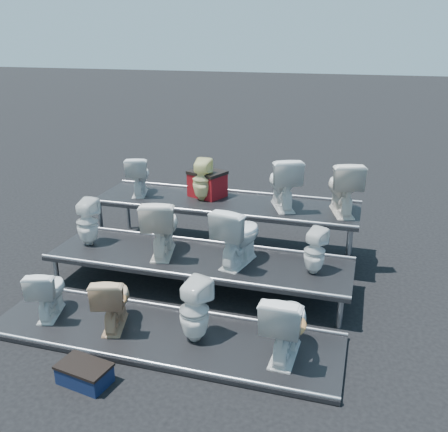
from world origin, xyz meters
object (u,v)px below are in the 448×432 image
(toilet_0, at_px, (48,291))
(toilet_10, at_px, (283,182))
(toilet_11, at_px, (343,187))
(step_stool, at_px, (85,375))
(toilet_4, at_px, (87,222))
(toilet_8, at_px, (138,175))
(toilet_2, at_px, (194,311))
(toilet_1, at_px, (113,300))
(toilet_6, at_px, (238,235))
(toilet_9, at_px, (202,180))
(red_crate, at_px, (207,185))
(toilet_7, at_px, (315,251))
(toilet_3, at_px, (285,323))
(toilet_5, at_px, (161,226))

(toilet_0, xyz_separation_m, toilet_10, (2.44, 2.60, 0.88))
(toilet_0, distance_m, toilet_10, 3.67)
(toilet_11, relative_size, step_stool, 1.56)
(toilet_4, relative_size, toilet_8, 1.06)
(toilet_2, distance_m, toilet_11, 3.07)
(toilet_1, xyz_separation_m, toilet_8, (-0.86, 2.60, 0.78))
(toilet_2, relative_size, toilet_11, 0.93)
(toilet_1, distance_m, toilet_11, 3.67)
(toilet_1, height_order, toilet_10, toilet_10)
(toilet_0, height_order, toilet_8, toilet_8)
(toilet_8, bearing_deg, toilet_6, 129.73)
(toilet_10, bearing_deg, toilet_8, -22.81)
(toilet_6, height_order, toilet_10, toilet_10)
(toilet_1, relative_size, toilet_9, 1.04)
(toilet_6, relative_size, toilet_10, 1.02)
(toilet_2, height_order, toilet_6, toilet_6)
(toilet_9, distance_m, red_crate, 0.25)
(toilet_9, distance_m, toilet_10, 1.30)
(red_crate, bearing_deg, toilet_7, -15.83)
(toilet_6, distance_m, toilet_7, 1.02)
(toilet_3, height_order, toilet_7, toilet_7)
(toilet_9, height_order, step_stool, toilet_9)
(toilet_0, xyz_separation_m, toilet_9, (1.14, 2.60, 0.81))
(toilet_0, relative_size, toilet_3, 0.81)
(toilet_8, relative_size, red_crate, 1.24)
(toilet_4, xyz_separation_m, step_stool, (1.25, -2.27, -0.71))
(toilet_1, relative_size, toilet_6, 0.85)
(step_stool, bearing_deg, toilet_10, 78.43)
(toilet_8, bearing_deg, toilet_9, 162.08)
(step_stool, bearing_deg, toilet_5, 101.59)
(step_stool, bearing_deg, red_crate, 98.04)
(toilet_0, bearing_deg, red_crate, -128.13)
(toilet_10, bearing_deg, toilet_11, 157.19)
(toilet_7, height_order, step_stool, toilet_7)
(toilet_9, bearing_deg, toilet_1, 84.73)
(toilet_11, bearing_deg, toilet_9, -16.59)
(toilet_0, distance_m, toilet_2, 1.92)
(toilet_7, relative_size, toilet_8, 0.93)
(toilet_11, distance_m, red_crate, 2.19)
(toilet_0, xyz_separation_m, step_stool, (1.07, -0.97, -0.29))
(toilet_4, xyz_separation_m, toilet_6, (2.27, 0.00, 0.07))
(toilet_0, relative_size, toilet_6, 0.79)
(toilet_8, distance_m, toilet_10, 2.41)
(red_crate, bearing_deg, toilet_3, -35.38)
(toilet_8, bearing_deg, red_crate, 172.10)
(toilet_4, height_order, red_crate, red_crate)
(toilet_7, xyz_separation_m, toilet_9, (-1.96, 1.30, 0.43))
(toilet_4, bearing_deg, step_stool, 121.73)
(toilet_8, distance_m, toilet_11, 3.30)
(toilet_7, bearing_deg, toilet_1, 52.03)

